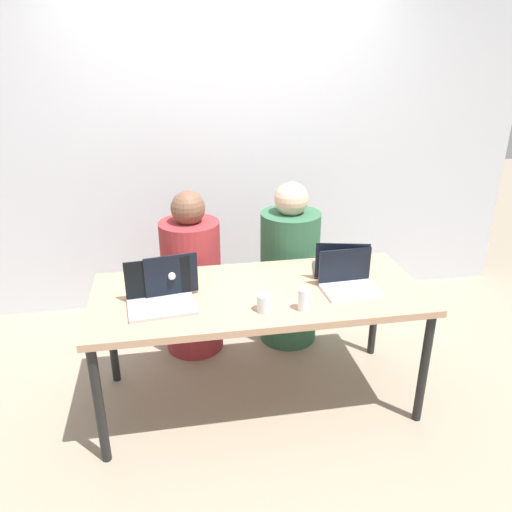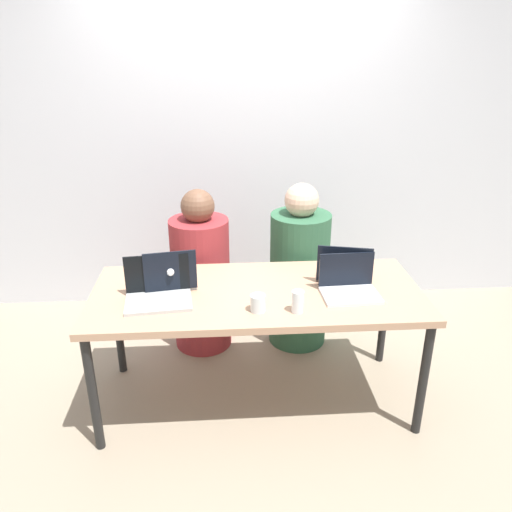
% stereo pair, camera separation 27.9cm
% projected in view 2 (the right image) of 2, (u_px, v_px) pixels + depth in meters
% --- Properties ---
extents(ground_plane, '(12.00, 12.00, 0.00)m').
position_uv_depth(ground_plane, '(257.00, 398.00, 3.08)').
color(ground_plane, gray).
extents(back_wall, '(4.80, 0.10, 2.68)m').
position_uv_depth(back_wall, '(244.00, 139.00, 3.85)').
color(back_wall, silver).
rests_on(back_wall, ground).
extents(desk, '(1.85, 0.79, 0.74)m').
position_uv_depth(desk, '(257.00, 300.00, 2.81)').
color(desk, tan).
rests_on(desk, ground).
extents(person_on_left, '(0.48, 0.48, 1.15)m').
position_uv_depth(person_on_left, '(201.00, 279.00, 3.46)').
color(person_on_left, '#9B2D31').
rests_on(person_on_left, ground).
extents(person_on_right, '(0.42, 0.42, 1.18)m').
position_uv_depth(person_on_right, '(299.00, 274.00, 3.50)').
color(person_on_right, '#305F40').
rests_on(person_on_right, ground).
extents(laptop_front_left, '(0.37, 0.29, 0.23)m').
position_uv_depth(laptop_front_left, '(158.00, 292.00, 2.67)').
color(laptop_front_left, '#B0B5B3').
rests_on(laptop_front_left, desk).
extents(laptop_back_right, '(0.36, 0.31, 0.23)m').
position_uv_depth(laptop_back_right, '(344.00, 271.00, 2.92)').
color(laptop_back_right, '#3D3638').
rests_on(laptop_back_right, desk).
extents(laptop_front_right, '(0.32, 0.26, 0.21)m').
position_uv_depth(laptop_front_right, '(349.00, 286.00, 2.74)').
color(laptop_front_right, silver).
rests_on(laptop_front_right, desk).
extents(laptop_back_left, '(0.32, 0.31, 0.25)m').
position_uv_depth(laptop_back_left, '(170.00, 278.00, 2.82)').
color(laptop_back_left, '#B0B4BB').
rests_on(laptop_back_left, desk).
extents(water_glass_center, '(0.08, 0.08, 0.09)m').
position_uv_depth(water_glass_center, '(258.00, 304.00, 2.57)').
color(water_glass_center, silver).
rests_on(water_glass_center, desk).
extents(water_glass_right, '(0.06, 0.06, 0.12)m').
position_uv_depth(water_glass_right, '(298.00, 303.00, 2.55)').
color(water_glass_right, white).
rests_on(water_glass_right, desk).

